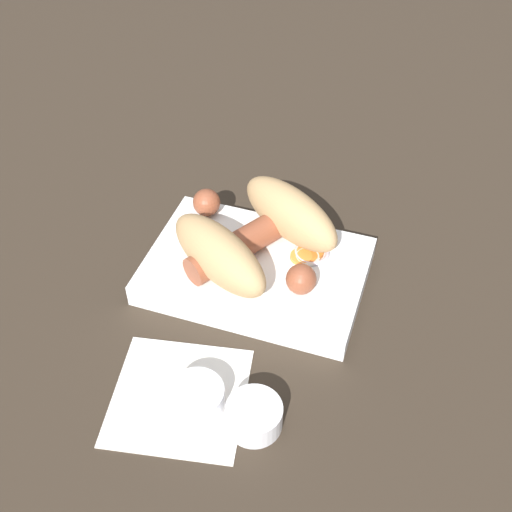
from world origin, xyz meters
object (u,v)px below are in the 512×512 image
at_px(food_tray, 256,271).
at_px(bread_roll, 256,233).
at_px(condiment_cup_far, 254,417).
at_px(sausage, 251,238).
at_px(condiment_cup_near, 194,398).

relative_size(food_tray, bread_roll, 1.18).
distance_m(food_tray, condiment_cup_far, 0.19).
relative_size(sausage, condiment_cup_near, 3.26).
bearing_deg(food_tray, condiment_cup_far, -71.97).
bearing_deg(sausage, condiment_cup_near, -87.18).
bearing_deg(bread_roll, food_tray, -71.12).
relative_size(food_tray, condiment_cup_near, 4.52).
bearing_deg(condiment_cup_far, sausage, 109.66).
distance_m(food_tray, condiment_cup_near, 0.18).
relative_size(food_tray, sausage, 1.39).
relative_size(bread_roll, sausage, 1.18).
xyz_separation_m(food_tray, condiment_cup_near, (-0.00, -0.18, -0.00)).
height_order(sausage, condiment_cup_far, sausage).
bearing_deg(sausage, bread_roll, -26.52).
distance_m(food_tray, bread_roll, 0.05).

